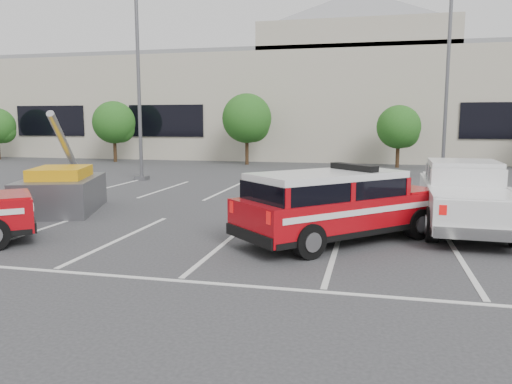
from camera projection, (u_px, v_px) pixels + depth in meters
The scene contains 11 objects.
ground at pixel (223, 245), 12.08m from camera, with size 120.00×120.00×0.00m, color #303033.
stall_markings at pixel (263, 212), 16.42m from camera, with size 23.00×15.00×0.01m, color silver.
convention_building at pixel (335, 100), 42.08m from camera, with size 60.00×16.99×13.20m.
tree_left at pixel (115, 124), 36.32m from camera, with size 3.07×3.07×4.42m.
tree_mid_left at pixel (248, 120), 34.01m from camera, with size 3.37×3.37×4.85m.
tree_mid_right at pixel (400, 129), 31.82m from camera, with size 2.77×2.77×3.99m.
light_pole_left at pixel (138, 76), 24.73m from camera, with size 0.90×0.60×10.24m.
light_pole_mid at pixel (447, 77), 25.18m from camera, with size 0.90×0.60×10.24m.
fire_chief_suv at pixel (339, 210), 12.36m from camera, with size 5.22×5.23×1.91m.
white_pickup at pixel (464, 202), 13.91m from camera, with size 2.30×6.11×1.85m.
utility_rig at pixel (57, 192), 16.44m from camera, with size 3.45×4.50×3.31m.
Camera 1 is at (3.49, -11.28, 2.97)m, focal length 35.00 mm.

